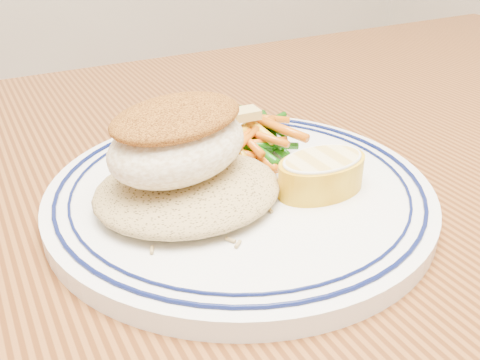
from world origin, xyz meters
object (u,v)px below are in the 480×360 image
object	(u,v)px
dining_table	(244,341)
fish_fillet	(178,138)
rice_pilaf	(188,186)
vegetable_pile	(249,137)
plate	(240,192)
lemon_wedge	(322,172)

from	to	relation	value
dining_table	fish_fillet	size ratio (longest dim) A/B	11.88
rice_pilaf	vegetable_pile	world-z (taller)	vegetable_pile
plate	lemon_wedge	bearing A→B (deg)	-34.58
rice_pilaf	fish_fillet	xyz separation A→B (m)	(-0.00, 0.01, 0.03)
dining_table	lemon_wedge	xyz separation A→B (m)	(0.07, 0.01, 0.13)
vegetable_pile	lemon_wedge	distance (m)	0.08
dining_table	plate	distance (m)	0.12
plate	lemon_wedge	size ratio (longest dim) A/B	4.06
fish_fillet	dining_table	bearing A→B (deg)	-61.74
plate	fish_fillet	distance (m)	0.07
plate	fish_fillet	bearing A→B (deg)	173.04
dining_table	lemon_wedge	size ratio (longest dim) A/B	21.15
fish_fillet	vegetable_pile	bearing A→B (deg)	28.53
rice_pilaf	lemon_wedge	xyz separation A→B (m)	(0.09, -0.03, 0.00)
fish_fillet	lemon_wedge	distance (m)	0.11
dining_table	plate	xyz separation A→B (m)	(0.02, 0.04, 0.11)
plate	fish_fillet	world-z (taller)	fish_fillet
rice_pilaf	fish_fillet	world-z (taller)	fish_fillet
dining_table	vegetable_pile	bearing A→B (deg)	59.69
vegetable_pile	fish_fillet	bearing A→B (deg)	-151.47
dining_table	plate	bearing A→B (deg)	65.88
dining_table	vegetable_pile	size ratio (longest dim) A/B	13.56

